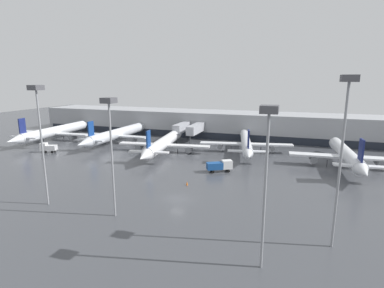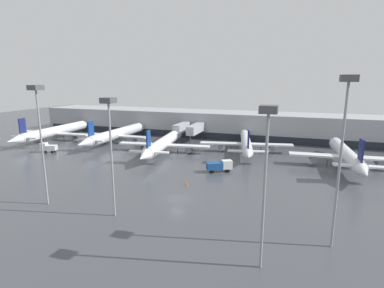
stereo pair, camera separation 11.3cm
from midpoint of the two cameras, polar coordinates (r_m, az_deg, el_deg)
ground_plane at (r=53.89m, az=-2.78°, el=-10.38°), size 320.00×320.00×0.00m
terminal_building at (r=110.84m, az=9.09°, el=3.64°), size 160.00×28.57×9.00m
parked_jet_0 at (r=87.62m, az=10.28°, el=0.28°), size 26.41×35.19×8.54m
parked_jet_1 at (r=80.23m, az=27.36°, el=-1.84°), size 26.06×34.30×9.08m
parked_jet_2 at (r=114.69m, az=-24.70°, el=2.18°), size 27.09×38.93×9.19m
parked_jet_3 at (r=102.48m, az=-14.05°, el=1.88°), size 22.04×38.57×8.90m
parked_jet_5 at (r=87.09m, az=-5.36°, el=0.20°), size 26.94×37.83×8.43m
service_truck_0 at (r=95.78m, az=-25.69°, el=-0.57°), size 4.70×3.08×2.82m
service_truck_1 at (r=68.60m, az=5.37°, el=-4.08°), size 5.95×4.46×2.63m
traffic_cone_1 at (r=60.22m, az=-0.94°, el=-7.50°), size 0.38×0.38×0.78m
traffic_cone_2 at (r=94.69m, az=-6.79°, el=-0.29°), size 0.42×0.42×0.71m
apron_light_mast_0 at (r=45.07m, az=-15.35°, el=3.68°), size 1.80×1.80×18.15m
apron_light_mast_1 at (r=53.54m, az=-27.17°, el=5.30°), size 1.80×1.80×19.84m
apron_light_mast_2 at (r=31.59m, az=14.17°, el=0.24°), size 1.80×1.80×18.15m
apron_light_mast_4 at (r=38.73m, az=27.18°, el=4.53°), size 1.80×1.80×21.20m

